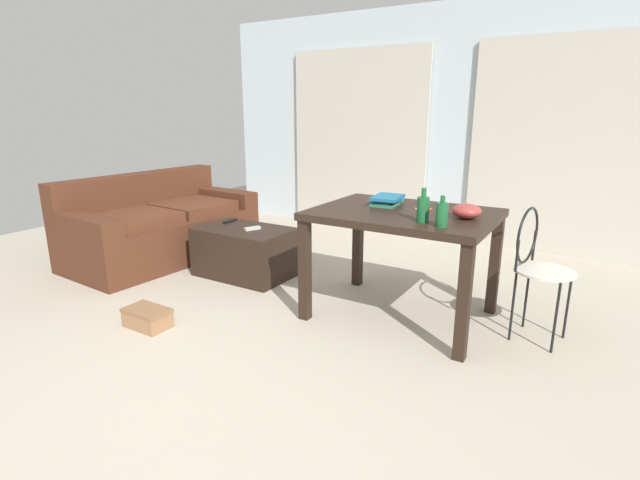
% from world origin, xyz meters
% --- Properties ---
extents(ground_plane, '(8.98, 8.98, 0.00)m').
position_xyz_m(ground_plane, '(0.00, 1.47, 0.00)').
color(ground_plane, '#B2A893').
extents(wall_back, '(5.81, 0.10, 2.52)m').
position_xyz_m(wall_back, '(0.00, 3.74, 1.26)').
color(wall_back, silver).
rests_on(wall_back, ground).
extents(curtains, '(3.97, 0.03, 2.12)m').
position_xyz_m(curtains, '(0.00, 3.65, 1.06)').
color(curtains, beige).
rests_on(curtains, ground).
extents(couch, '(1.01, 1.84, 0.82)m').
position_xyz_m(couch, '(-2.19, 1.52, 0.31)').
color(couch, '#4C2819').
rests_on(couch, ground).
extents(coffee_table, '(0.82, 0.53, 0.43)m').
position_xyz_m(coffee_table, '(-1.12, 1.53, 0.22)').
color(coffee_table, black).
rests_on(coffee_table, ground).
extents(craft_table, '(1.20, 0.90, 0.77)m').
position_xyz_m(craft_table, '(0.38, 1.45, 0.66)').
color(craft_table, black).
rests_on(craft_table, ground).
extents(wire_chair, '(0.37, 0.38, 0.85)m').
position_xyz_m(wire_chair, '(1.23, 1.58, 0.54)').
color(wire_chair, silver).
rests_on(wire_chair, ground).
extents(bottle_near, '(0.07, 0.07, 0.21)m').
position_xyz_m(bottle_near, '(0.60, 1.20, 0.85)').
color(bottle_near, '#195B2D').
rests_on(bottle_near, craft_table).
extents(bottle_far, '(0.07, 0.07, 0.19)m').
position_xyz_m(bottle_far, '(0.74, 1.14, 0.84)').
color(bottle_far, '#195B2D').
rests_on(bottle_far, craft_table).
extents(bowl, '(0.18, 0.18, 0.09)m').
position_xyz_m(bowl, '(0.81, 1.44, 0.82)').
color(bowl, '#9E3833').
rests_on(bowl, craft_table).
extents(book_stack, '(0.22, 0.29, 0.07)m').
position_xyz_m(book_stack, '(0.20, 1.58, 0.80)').
color(book_stack, '#2D7F56').
rests_on(book_stack, craft_table).
extents(scissors, '(0.11, 0.08, 0.00)m').
position_xyz_m(scissors, '(0.49, 1.58, 0.77)').
color(scissors, '#9EA0A5').
rests_on(scissors, craft_table).
extents(tv_remote_primary, '(0.10, 0.15, 0.02)m').
position_xyz_m(tv_remote_primary, '(-1.02, 1.53, 0.44)').
color(tv_remote_primary, '#B7B7B2').
rests_on(tv_remote_primary, coffee_table).
extents(tv_remote_secondary, '(0.05, 0.17, 0.02)m').
position_xyz_m(tv_remote_secondary, '(-1.39, 1.65, 0.44)').
color(tv_remote_secondary, black).
rests_on(tv_remote_secondary, coffee_table).
extents(shoebox, '(0.31, 0.20, 0.13)m').
position_xyz_m(shoebox, '(-1.01, 0.37, 0.07)').
color(shoebox, '#996B47').
rests_on(shoebox, ground).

